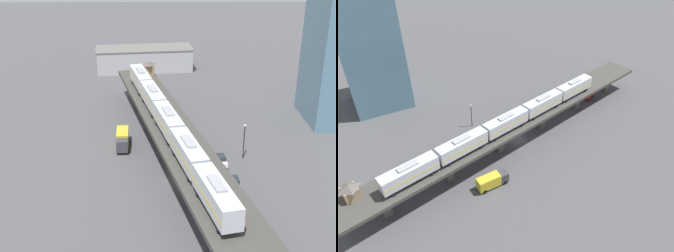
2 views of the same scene
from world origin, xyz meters
The scene contains 9 objects.
ground_plane centered at (0.00, 0.00, 0.00)m, with size 400.00×400.00×0.00m, color #424244.
elevated_viaduct centered at (0.03, -0.15, 5.66)m, with size 28.71×91.56×6.56m.
subway_train centered at (-2.59, 5.06, 9.10)m, with size 16.65×61.45×4.45m.
signal_hut centered at (-6.81, 40.54, 8.36)m, with size 3.86×3.86×3.40m.
street_car_white centered at (6.95, 5.68, 0.94)m, with size 2.48×4.63×1.89m.
street_car_silver centered at (8.18, -2.52, 0.94)m, with size 2.07×4.46×1.89m.
delivery_truck centered at (-11.38, 13.34, 1.76)m, with size 2.67×7.30×3.20m.
street_lamp centered at (11.58, 8.10, 4.11)m, with size 0.44×0.44×6.94m.
warehouse_building centered at (-8.51, 66.81, 3.41)m, with size 29.51×13.29×6.80m.
Camera 1 is at (-4.09, -70.09, 40.66)m, focal length 50.00 mm.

